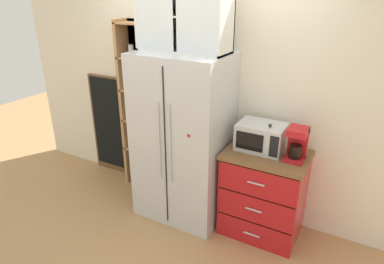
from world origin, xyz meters
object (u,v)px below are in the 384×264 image
at_px(microwave, 261,137).
at_px(mug_navy, 267,149).
at_px(coffee_maker, 297,143).
at_px(chalkboard_menu, 111,125).
at_px(bottle_green, 269,140).
at_px(mug_red, 269,147).
at_px(refrigerator, 184,138).

height_order(microwave, mug_navy, microwave).
bearing_deg(coffee_maker, chalkboard_menu, 174.24).
relative_size(microwave, bottle_green, 1.52).
xyz_separation_m(microwave, bottle_green, (0.09, -0.05, -0.00)).
relative_size(mug_red, chalkboard_menu, 0.08).
xyz_separation_m(mug_navy, chalkboard_menu, (-2.18, 0.28, -0.28)).
relative_size(coffee_maker, mug_navy, 2.56).
bearing_deg(refrigerator, microwave, 8.51).
height_order(microwave, chalkboard_menu, chalkboard_menu).
bearing_deg(microwave, coffee_maker, -6.99).
relative_size(refrigerator, bottle_green, 6.15).
xyz_separation_m(coffee_maker, bottle_green, (-0.26, -0.00, -0.03)).
bearing_deg(chalkboard_menu, mug_red, -5.66).
height_order(refrigerator, bottle_green, refrigerator).
bearing_deg(coffee_maker, refrigerator, -176.16).
height_order(coffee_maker, bottle_green, coffee_maker).
relative_size(microwave, chalkboard_menu, 0.33).
bearing_deg(bottle_green, chalkboard_menu, 173.48).
xyz_separation_m(coffee_maker, mug_navy, (-0.25, -0.03, -0.11)).
bearing_deg(refrigerator, coffee_maker, 3.84).
bearing_deg(mug_navy, mug_red, 89.43).
xyz_separation_m(mug_navy, bottle_green, (-0.00, 0.03, 0.08)).
bearing_deg(chalkboard_menu, bottle_green, -6.52).
distance_m(coffee_maker, bottle_green, 0.26).
bearing_deg(bottle_green, microwave, 152.57).
relative_size(refrigerator, microwave, 4.03).
xyz_separation_m(microwave, mug_navy, (0.09, -0.07, -0.08)).
bearing_deg(coffee_maker, bottle_green, -179.29).
relative_size(mug_navy, bottle_green, 0.42).
bearing_deg(mug_navy, refrigerator, -177.16).
bearing_deg(coffee_maker, mug_red, 173.30).
bearing_deg(mug_red, refrigerator, -173.13).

